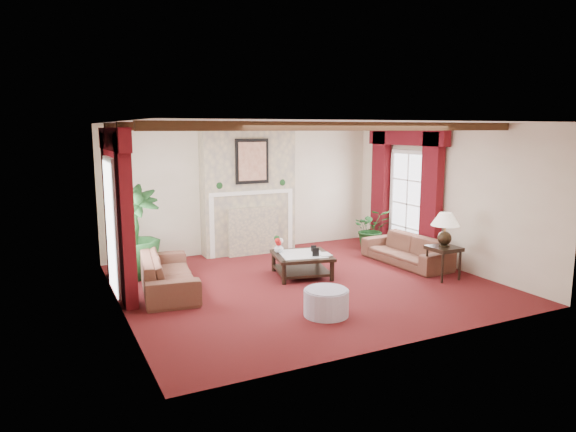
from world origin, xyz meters
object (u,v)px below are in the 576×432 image
side_table (443,263)px  ottoman (326,303)px  sofa_left (167,267)px  sofa_right (406,245)px  coffee_table (302,265)px  potted_palm (134,252)px

side_table → ottoman: 2.84m
sofa_left → side_table: sofa_left is taller
sofa_left → sofa_right: 4.57m
sofa_left → side_table: 4.73m
sofa_right → side_table: sofa_right is taller
coffee_table → ottoman: 2.00m
sofa_left → coffee_table: bearing=-87.5°
side_table → sofa_left: bearing=162.0°
sofa_left → side_table: size_ratio=3.66×
sofa_left → ottoman: sofa_left is taller
potted_palm → ottoman: (2.09, -3.14, -0.27)m
side_table → ottoman: side_table is taller
side_table → sofa_right: bearing=86.8°
sofa_left → sofa_right: size_ratio=1.10×
coffee_table → side_table: side_table is taller
sofa_right → potted_palm: potted_palm is taller
potted_palm → coffee_table: 2.98m
sofa_right → coffee_table: size_ratio=1.96×
potted_palm → ottoman: potted_palm is taller
sofa_right → coffee_table: sofa_right is taller
sofa_left → coffee_table: size_ratio=2.16×
ottoman → coffee_table: bearing=72.3°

